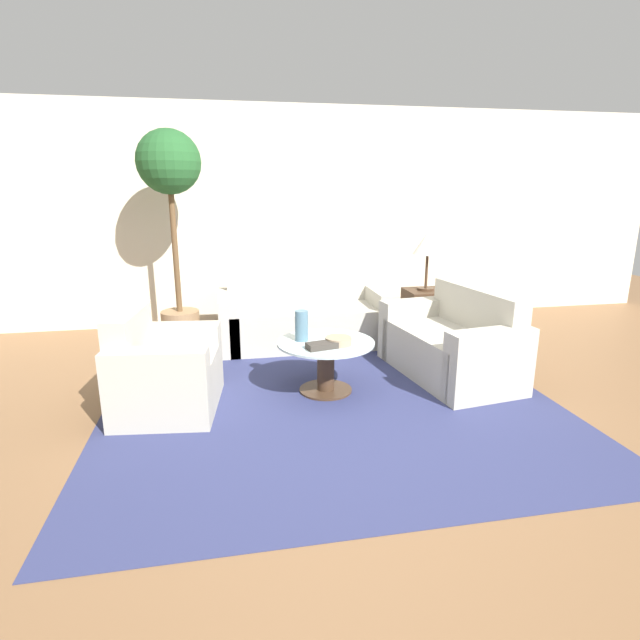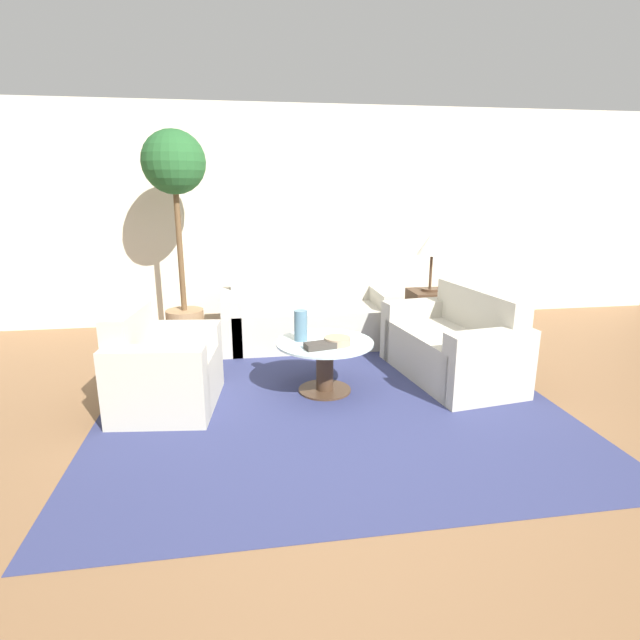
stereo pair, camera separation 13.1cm
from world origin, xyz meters
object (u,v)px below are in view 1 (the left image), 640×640
armchair (161,375)px  coffee_table (326,359)px  bowl (338,341)px  vase (302,326)px  table_lamp (428,244)px  potted_plant (171,193)px  book_stack (322,345)px  sofa_main (305,318)px  loveseat (454,346)px

armchair → coffee_table: size_ratio=1.18×
armchair → bowl: armchair is taller
coffee_table → vase: (-0.19, 0.07, 0.28)m
table_lamp → coffee_table: bearing=-138.1°
armchair → table_lamp: table_lamp is taller
potted_plant → book_stack: 2.49m
sofa_main → armchair: 2.00m
loveseat → potted_plant: potted_plant is taller
sofa_main → loveseat: bearing=-46.3°
potted_plant → book_stack: size_ratio=8.58×
armchair → vase: armchair is taller
armchair → loveseat: size_ratio=0.65×
coffee_table → loveseat: bearing=7.7°
armchair → loveseat: 2.52m
loveseat → table_lamp: 1.32m
bowl → armchair: bearing=179.7°
book_stack → sofa_main: bearing=72.8°
vase → book_stack: vase is taller
loveseat → coffee_table: size_ratio=1.80×
loveseat → bowl: loveseat is taller
coffee_table → book_stack: bearing=-111.2°
coffee_table → sofa_main: bearing=88.0°
armchair → table_lamp: bearing=-57.1°
armchair → loveseat: bearing=-77.6°
bowl → potted_plant: bearing=127.6°
coffee_table → vase: bearing=159.6°
book_stack → vase: bearing=104.0°
loveseat → potted_plant: 3.21m
loveseat → bowl: size_ratio=6.77×
potted_plant → book_stack: bearing=-56.7°
table_lamp → bowl: (-1.27, -1.31, -0.60)m
armchair → vase: bearing=-75.2°
sofa_main → bowl: bearing=-88.7°
vase → loveseat: bearing=3.9°
sofa_main → potted_plant: bearing=167.4°
potted_plant → vase: bearing=-55.8°
coffee_table → potted_plant: size_ratio=0.36×
vase → book_stack: bearing=-63.0°
coffee_table → potted_plant: potted_plant is taller
coffee_table → potted_plant: 2.49m
vase → coffee_table: bearing=-20.4°
bowl → table_lamp: bearing=45.8°
coffee_table → book_stack: book_stack is taller
bowl → vase: bearing=148.5°
armchair → book_stack: 1.25m
coffee_table → table_lamp: size_ratio=1.25×
vase → book_stack: 0.29m
armchair → book_stack: (1.23, -0.08, 0.18)m
armchair → coffee_table: (1.29, 0.09, 0.01)m
table_lamp → book_stack: table_lamp is taller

